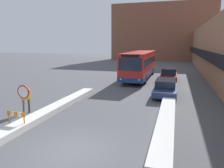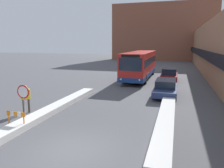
{
  "view_description": "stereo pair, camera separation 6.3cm",
  "coord_description": "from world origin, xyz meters",
  "px_view_note": "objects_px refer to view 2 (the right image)",
  "views": [
    {
      "loc": [
        3.98,
        -7.54,
        4.4
      ],
      "look_at": [
        -0.84,
        8.77,
        1.22
      ],
      "focal_mm": 35.0,
      "sensor_mm": 36.0,
      "label": 1
    },
    {
      "loc": [
        4.04,
        -7.52,
        4.4
      ],
      "look_at": [
        -0.84,
        8.77,
        1.22
      ],
      "focal_mm": 35.0,
      "sensor_mm": 36.0,
      "label": 2
    }
  ],
  "objects_px": {
    "city_bus": "(140,64)",
    "parked_car_back": "(169,75)",
    "parked_car_front": "(166,88)",
    "stop_sign": "(23,96)",
    "construction_barricade": "(16,117)",
    "pedestrian": "(26,96)"
  },
  "relations": [
    {
      "from": "stop_sign",
      "to": "construction_barricade",
      "type": "bearing_deg",
      "value": -75.56
    },
    {
      "from": "parked_car_back",
      "to": "stop_sign",
      "type": "bearing_deg",
      "value": -113.91
    },
    {
      "from": "city_bus",
      "to": "parked_car_front",
      "type": "bearing_deg",
      "value": -67.39
    },
    {
      "from": "construction_barricade",
      "to": "parked_car_back",
      "type": "bearing_deg",
      "value": 68.04
    },
    {
      "from": "city_bus",
      "to": "parked_car_back",
      "type": "relative_size",
      "value": 2.88
    },
    {
      "from": "parked_car_front",
      "to": "stop_sign",
      "type": "xyz_separation_m",
      "value": [
        -7.25,
        -8.8,
        0.84
      ]
    },
    {
      "from": "construction_barricade",
      "to": "stop_sign",
      "type": "bearing_deg",
      "value": 104.44
    },
    {
      "from": "parked_car_back",
      "to": "construction_barricade",
      "type": "relative_size",
      "value": 3.91
    },
    {
      "from": "city_bus",
      "to": "parked_car_front",
      "type": "height_order",
      "value": "city_bus"
    },
    {
      "from": "stop_sign",
      "to": "construction_barricade",
      "type": "xyz_separation_m",
      "value": [
        0.26,
        -1.0,
        -0.88
      ]
    },
    {
      "from": "parked_car_back",
      "to": "city_bus",
      "type": "bearing_deg",
      "value": 162.25
    },
    {
      "from": "parked_car_front",
      "to": "parked_car_back",
      "type": "distance_m",
      "value": 7.56
    },
    {
      "from": "stop_sign",
      "to": "pedestrian",
      "type": "distance_m",
      "value": 1.88
    },
    {
      "from": "city_bus",
      "to": "stop_sign",
      "type": "relative_size",
      "value": 5.79
    },
    {
      "from": "parked_car_front",
      "to": "stop_sign",
      "type": "relative_size",
      "value": 2.25
    },
    {
      "from": "parked_car_back",
      "to": "pedestrian",
      "type": "height_order",
      "value": "pedestrian"
    },
    {
      "from": "parked_car_front",
      "to": "parked_car_back",
      "type": "height_order",
      "value": "parked_car_back"
    },
    {
      "from": "city_bus",
      "to": "parked_car_back",
      "type": "height_order",
      "value": "city_bus"
    },
    {
      "from": "city_bus",
      "to": "construction_barricade",
      "type": "height_order",
      "value": "city_bus"
    },
    {
      "from": "parked_car_front",
      "to": "parked_car_back",
      "type": "relative_size",
      "value": 1.12
    },
    {
      "from": "parked_car_back",
      "to": "construction_barricade",
      "type": "distance_m",
      "value": 18.71
    },
    {
      "from": "parked_car_back",
      "to": "construction_barricade",
      "type": "bearing_deg",
      "value": -111.96
    }
  ]
}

